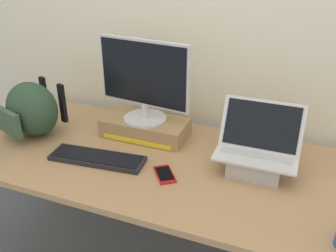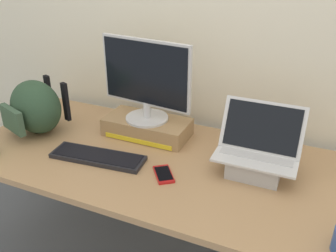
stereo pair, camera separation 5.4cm
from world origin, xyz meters
TOP-DOWN VIEW (x-y plane):
  - back_wall at (0.00, 0.51)m, footprint 7.00×0.10m
  - desk at (0.00, 0.00)m, footprint 1.95×0.82m
  - toner_box_yellow at (-0.20, 0.19)m, footprint 0.43×0.22m
  - desktop_monitor at (-0.20, 0.19)m, footprint 0.49×0.22m
  - open_laptop at (0.38, 0.08)m, footprint 0.35×0.23m
  - external_keyboard at (-0.31, -0.11)m, footprint 0.45×0.18m
  - messenger_backpack at (-0.75, -0.00)m, footprint 0.37×0.33m
  - cell_phone at (0.03, -0.11)m, footprint 0.14×0.15m

SIDE VIEW (x-z plane):
  - desk at x=0.00m, z-range 0.30..1.02m
  - cell_phone at x=0.03m, z-range 0.72..0.73m
  - external_keyboard at x=-0.31m, z-range 0.72..0.74m
  - toner_box_yellow at x=-0.20m, z-range 0.72..0.81m
  - open_laptop at x=0.38m, z-range 0.64..0.93m
  - messenger_backpack at x=-0.75m, z-range 0.72..0.99m
  - desktop_monitor at x=-0.20m, z-range 0.81..1.22m
  - back_wall at x=0.00m, z-range 0.00..2.60m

